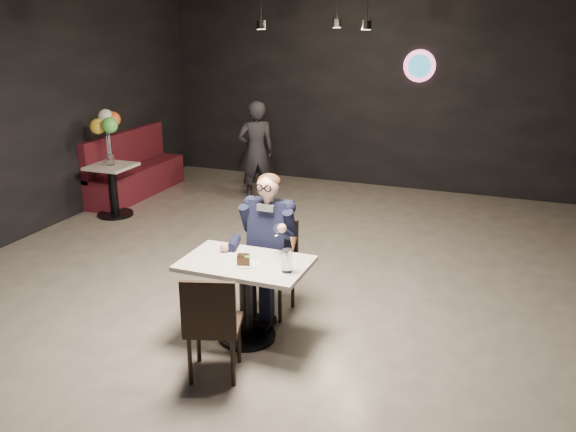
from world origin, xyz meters
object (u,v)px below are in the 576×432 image
at_px(main_table, 246,300).
at_px(chair_far, 270,268).
at_px(sundae_glass, 287,261).
at_px(side_table, 114,191).
at_px(passerby, 256,151).
at_px(booth_bench, 136,164).
at_px(chair_near, 214,323).
at_px(seated_man, 270,243).
at_px(balloon_vase, 111,160).

relative_size(main_table, chair_far, 1.20).
height_order(sundae_glass, side_table, sundae_glass).
bearing_deg(passerby, booth_bench, -20.73).
xyz_separation_m(chair_near, seated_man, (0.00, 1.15, 0.26)).
height_order(chair_far, seated_man, seated_man).
relative_size(sundae_glass, booth_bench, 0.10).
distance_m(chair_far, sundae_glass, 0.84).
height_order(seated_man, sundae_glass, seated_man).
bearing_deg(seated_man, sundae_glass, -56.18).
bearing_deg(booth_bench, main_table, -44.53).
bearing_deg(seated_man, passerby, 115.98).
height_order(chair_near, side_table, chair_near).
bearing_deg(booth_bench, chair_far, -39.65).
xyz_separation_m(sundae_glass, booth_bench, (-3.97, 3.56, -0.34)).
height_order(seated_man, booth_bench, seated_man).
distance_m(balloon_vase, passerby, 2.16).
bearing_deg(seated_man, booth_bench, 140.35).
bearing_deg(main_table, seated_man, 90.00).
height_order(chair_near, balloon_vase, chair_near).
height_order(seated_man, passerby, passerby).
distance_m(sundae_glass, side_table, 4.50).
xyz_separation_m(chair_far, seated_man, (0.00, 0.00, 0.26)).
bearing_deg(balloon_vase, seated_man, -30.86).
bearing_deg(chair_far, sundae_glass, -56.18).
bearing_deg(passerby, side_table, 8.13).
distance_m(main_table, side_table, 4.10).
relative_size(seated_man, booth_bench, 0.71).
bearing_deg(sundae_glass, side_table, 145.04).
relative_size(chair_near, booth_bench, 0.45).
height_order(seated_man, balloon_vase, seated_man).
bearing_deg(seated_man, side_table, 149.14).
bearing_deg(sundae_glass, seated_man, 123.82).
xyz_separation_m(main_table, sundae_glass, (0.42, -0.07, 0.47)).
bearing_deg(chair_near, main_table, 71.98).
bearing_deg(booth_bench, balloon_vase, -73.30).
bearing_deg(side_table, main_table, -37.48).
distance_m(chair_far, passerby, 3.79).
relative_size(balloon_vase, passerby, 0.10).
bearing_deg(balloon_vase, chair_near, -43.62).
height_order(main_table, passerby, passerby).
height_order(seated_man, side_table, seated_man).
distance_m(chair_far, side_table, 3.79).
xyz_separation_m(main_table, passerby, (-1.66, 3.95, 0.40)).
bearing_deg(booth_bench, sundae_glass, -41.93).
bearing_deg(chair_far, side_table, 149.14).
height_order(main_table, side_table, main_table).
xyz_separation_m(chair_near, passerby, (-1.66, 4.55, 0.31)).
bearing_deg(booth_bench, passerby, 13.53).
bearing_deg(balloon_vase, sundae_glass, -34.96).
distance_m(chair_far, booth_bench, 4.61).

